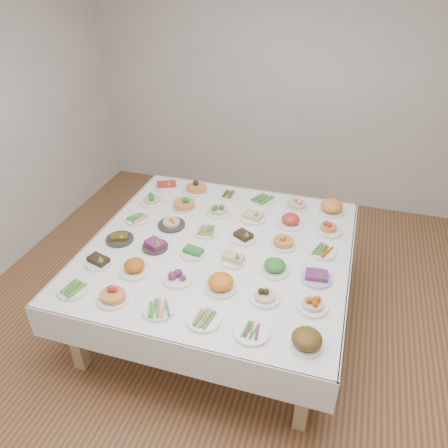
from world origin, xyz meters
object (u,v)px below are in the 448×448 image
(dish_18, at_px, (138,219))
(dish_35, at_px, (332,206))
(display_table, at_px, (219,254))
(dish_0, at_px, (73,289))

(dish_18, bearing_deg, dish_35, 21.56)
(display_table, relative_size, dish_0, 9.48)
(dish_18, bearing_deg, display_table, -11.70)
(display_table, xyz_separation_m, dish_35, (0.82, 0.81, 0.14))
(dish_0, xyz_separation_m, dish_18, (0.01, 0.99, -0.00))
(dish_0, distance_m, dish_35, 2.31)
(display_table, height_order, dish_0, dish_0)
(display_table, height_order, dish_35, dish_35)
(display_table, height_order, dish_18, dish_18)
(display_table, relative_size, dish_35, 9.03)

